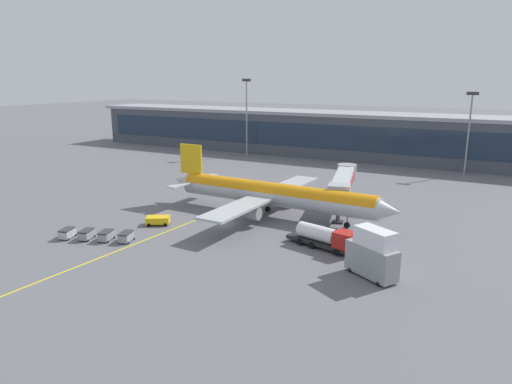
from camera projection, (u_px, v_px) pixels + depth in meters
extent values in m
plane|color=slate|center=(224.00, 224.00, 77.67)|extent=(700.00, 700.00, 0.00)
cube|color=yellow|center=(204.00, 217.00, 81.88)|extent=(6.03, 79.82, 0.01)
cube|color=#424751|center=(401.00, 140.00, 135.15)|extent=(211.28, 17.22, 12.71)
cube|color=#1E2D42|center=(395.00, 141.00, 127.58)|extent=(204.95, 0.16, 7.12)
cube|color=#99999E|center=(403.00, 116.00, 133.51)|extent=(215.51, 17.57, 1.00)
cylinder|color=#B2B7BC|center=(274.00, 195.00, 81.58)|extent=(37.66, 5.26, 3.82)
cylinder|color=orange|center=(274.00, 193.00, 81.49)|extent=(36.91, 5.07, 3.67)
cone|color=#B2B7BC|center=(389.00, 211.00, 71.68)|extent=(3.95, 3.77, 3.63)
cone|color=#B2B7BC|center=(184.00, 180.00, 91.48)|extent=(4.70, 3.42, 3.25)
cube|color=gold|center=(191.00, 159.00, 89.43)|extent=(4.97, 0.55, 5.73)
cube|color=#B2B7BC|center=(206.00, 177.00, 93.38)|extent=(2.23, 6.18, 0.24)
cube|color=#B2B7BC|center=(181.00, 184.00, 86.99)|extent=(2.23, 6.18, 0.24)
cube|color=#B2B7BC|center=(291.00, 185.00, 90.58)|extent=(5.40, 15.94, 0.40)
cube|color=#B2B7BC|center=(237.00, 208.00, 74.19)|extent=(5.40, 15.94, 0.40)
cylinder|color=#939399|center=(289.00, 195.00, 88.04)|extent=(3.02, 2.21, 2.10)
cylinder|color=#939399|center=(252.00, 213.00, 76.39)|extent=(3.02, 2.21, 2.10)
cylinder|color=black|center=(347.00, 225.00, 75.72)|extent=(1.01, 0.44, 1.00)
cylinder|color=slate|center=(347.00, 219.00, 75.49)|extent=(0.20, 0.20, 1.94)
cylinder|color=black|center=(268.00, 209.00, 84.92)|extent=(1.01, 0.44, 1.00)
cylinder|color=slate|center=(268.00, 204.00, 84.69)|extent=(0.20, 0.20, 1.94)
cylinder|color=black|center=(258.00, 214.00, 82.05)|extent=(1.01, 0.44, 1.00)
cylinder|color=slate|center=(258.00, 208.00, 81.82)|extent=(0.20, 0.20, 1.94)
cube|color=#B2B7BC|center=(343.00, 181.00, 86.22)|extent=(7.30, 18.89, 2.80)
cube|color=red|center=(344.00, 181.00, 86.21)|extent=(6.72, 16.01, 1.54)
cube|color=#9EA3A8|center=(339.00, 193.00, 77.44)|extent=(4.25, 3.95, 2.94)
cylinder|color=#4C4C51|center=(338.00, 212.00, 78.22)|extent=(0.70, 0.70, 3.75)
cube|color=#262628|center=(338.00, 222.00, 78.63)|extent=(2.17, 2.17, 0.30)
cylinder|color=gray|center=(347.00, 172.00, 95.01)|extent=(3.90, 3.90, 3.08)
cylinder|color=gray|center=(346.00, 187.00, 95.79)|extent=(1.80, 1.80, 3.75)
cube|color=#232326|center=(318.00, 242.00, 67.17)|extent=(10.31, 4.86, 0.50)
cube|color=#B21E19|center=(345.00, 241.00, 63.99)|extent=(3.32, 3.11, 2.50)
cube|color=black|center=(353.00, 239.00, 63.05)|extent=(0.71, 2.27, 1.12)
cylinder|color=silver|center=(317.00, 233.00, 67.03)|extent=(6.35, 3.59, 2.20)
cylinder|color=black|center=(346.00, 248.00, 65.57)|extent=(1.06, 0.58, 1.00)
cylinder|color=black|center=(336.00, 252.00, 63.86)|extent=(1.06, 0.58, 1.00)
cylinder|color=black|center=(321.00, 241.00, 68.27)|extent=(1.06, 0.58, 1.00)
cylinder|color=black|center=(312.00, 245.00, 66.57)|extent=(1.06, 0.58, 1.00)
cylinder|color=black|center=(310.00, 238.00, 69.65)|extent=(1.06, 0.58, 1.00)
cylinder|color=black|center=(300.00, 242.00, 67.94)|extent=(1.06, 0.58, 1.00)
cube|color=yellow|center=(158.00, 220.00, 77.34)|extent=(4.44, 3.92, 1.10)
cube|color=black|center=(164.00, 219.00, 77.33)|extent=(2.20, 2.46, 0.33)
cylinder|color=black|center=(167.00, 221.00, 78.53)|extent=(0.64, 0.52, 0.60)
cylinder|color=black|center=(165.00, 225.00, 76.52)|extent=(0.64, 0.52, 0.60)
cylinder|color=black|center=(151.00, 221.00, 78.42)|extent=(0.64, 0.52, 0.60)
cylinder|color=black|center=(149.00, 225.00, 76.41)|extent=(0.64, 0.52, 0.60)
cube|color=gray|center=(372.00, 260.00, 56.61)|extent=(7.14, 5.56, 3.80)
cube|color=silver|center=(375.00, 238.00, 55.62)|extent=(5.60, 4.61, 2.20)
cylinder|color=black|center=(350.00, 270.00, 58.46)|extent=(0.64, 0.52, 0.60)
cylinder|color=black|center=(363.00, 266.00, 59.61)|extent=(0.64, 0.52, 0.60)
cylinder|color=black|center=(379.00, 284.00, 54.53)|extent=(0.64, 0.52, 0.60)
cylinder|color=black|center=(392.00, 280.00, 55.68)|extent=(0.64, 0.52, 0.60)
cube|color=#B2B7BC|center=(67.00, 233.00, 70.88)|extent=(2.25, 2.94, 1.10)
cube|color=#333338|center=(67.00, 229.00, 70.71)|extent=(2.29, 3.00, 0.10)
cylinder|color=black|center=(67.00, 234.00, 72.13)|extent=(0.23, 0.38, 0.36)
cylinder|color=black|center=(76.00, 235.00, 71.89)|extent=(0.23, 0.38, 0.36)
cylinder|color=black|center=(59.00, 239.00, 70.14)|extent=(0.23, 0.38, 0.36)
cylinder|color=black|center=(68.00, 239.00, 69.89)|extent=(0.23, 0.38, 0.36)
cube|color=gray|center=(87.00, 235.00, 70.36)|extent=(2.25, 2.94, 1.10)
cube|color=#333338|center=(86.00, 230.00, 70.19)|extent=(2.29, 3.00, 0.10)
cylinder|color=black|center=(86.00, 236.00, 71.61)|extent=(0.23, 0.38, 0.36)
cylinder|color=black|center=(95.00, 236.00, 71.36)|extent=(0.23, 0.38, 0.36)
cylinder|color=black|center=(79.00, 240.00, 69.62)|extent=(0.23, 0.38, 0.36)
cylinder|color=black|center=(88.00, 241.00, 69.37)|extent=(0.23, 0.38, 0.36)
cube|color=gray|center=(106.00, 236.00, 69.83)|extent=(2.25, 2.94, 1.10)
cube|color=#333338|center=(106.00, 231.00, 69.66)|extent=(2.29, 3.00, 0.10)
cylinder|color=black|center=(105.00, 237.00, 71.08)|extent=(0.23, 0.38, 0.36)
cylinder|color=black|center=(114.00, 237.00, 70.83)|extent=(0.23, 0.38, 0.36)
cylinder|color=black|center=(98.00, 241.00, 69.09)|extent=(0.23, 0.38, 0.36)
cylinder|color=black|center=(108.00, 242.00, 68.84)|extent=(0.23, 0.38, 0.36)
cube|color=gray|center=(126.00, 237.00, 69.30)|extent=(2.25, 2.94, 1.10)
cube|color=#333338|center=(126.00, 233.00, 69.14)|extent=(2.29, 3.00, 0.10)
cylinder|color=black|center=(125.00, 238.00, 70.55)|extent=(0.23, 0.38, 0.36)
cylinder|color=black|center=(134.00, 238.00, 70.31)|extent=(0.23, 0.38, 0.36)
cylinder|color=black|center=(119.00, 243.00, 68.56)|extent=(0.23, 0.38, 0.36)
cylinder|color=black|center=(128.00, 243.00, 68.32)|extent=(0.23, 0.38, 0.36)
cylinder|color=gray|center=(247.00, 119.00, 144.28)|extent=(0.44, 0.44, 22.84)
cube|color=#333338|center=(246.00, 80.00, 141.46)|extent=(2.80, 0.50, 0.80)
cylinder|color=gray|center=(468.00, 136.00, 115.51)|extent=(0.44, 0.44, 19.79)
cube|color=#333338|center=(473.00, 93.00, 113.05)|extent=(2.80, 0.50, 0.80)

